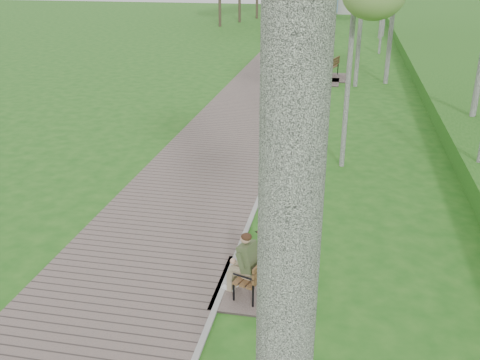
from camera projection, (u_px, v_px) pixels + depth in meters
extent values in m
plane|color=#1E5B17|center=(244.00, 237.00, 11.40)|extent=(120.00, 120.00, 0.00)
cube|color=#6F6059|center=(284.00, 59.00, 31.15)|extent=(3.50, 67.00, 0.04)
cube|color=#999993|center=(314.00, 60.00, 30.84)|extent=(0.10, 67.00, 0.05)
cube|color=#6F6059|center=(262.00, 286.00, 9.65)|extent=(1.60, 1.78, 0.04)
cube|color=brown|center=(260.00, 268.00, 9.51)|extent=(0.80, 1.40, 0.04)
cube|color=brown|center=(271.00, 259.00, 9.32)|extent=(0.45, 1.28, 0.29)
cube|color=#6F6059|center=(321.00, 82.00, 25.40)|extent=(1.64, 1.83, 0.04)
cube|color=brown|center=(321.00, 74.00, 25.25)|extent=(0.75, 1.43, 0.04)
cube|color=brown|center=(326.00, 68.00, 25.17)|extent=(0.39, 1.33, 0.30)
cube|color=#6F6059|center=(329.00, 77.00, 26.33)|extent=(1.97, 2.19, 0.04)
cube|color=brown|center=(329.00, 68.00, 26.16)|extent=(0.91, 1.71, 0.04)
cube|color=brown|center=(334.00, 62.00, 25.93)|extent=(0.48, 1.59, 0.36)
cylinder|color=#9D9FA5|center=(289.00, 154.00, 15.67)|extent=(0.23, 0.23, 0.34)
cylinder|color=#9D9FA5|center=(292.00, 63.00, 14.64)|extent=(0.14, 0.14, 5.64)
cylinder|color=#9D9FA5|center=(318.00, 58.00, 30.60)|extent=(0.22, 0.22, 0.33)
cylinder|color=#9D9FA5|center=(321.00, 11.00, 29.61)|extent=(0.13, 0.13, 5.43)
cylinder|color=#9D9FA5|center=(329.00, 30.00, 42.27)|extent=(0.19, 0.19, 0.29)
cylinder|color=#9D9FA5|center=(331.00, 0.00, 41.40)|extent=(0.11, 0.11, 4.79)
imported|color=white|center=(314.00, 14.00, 47.86)|extent=(0.62, 0.44, 1.60)
cylinder|color=silver|center=(287.00, 285.00, 1.69)|extent=(0.19, 0.19, 9.13)
cylinder|color=silver|center=(352.00, 35.00, 13.85)|extent=(0.17, 0.17, 7.28)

